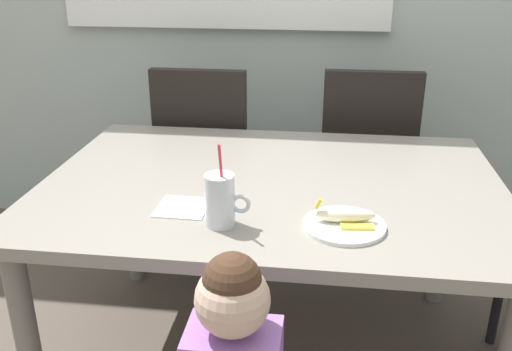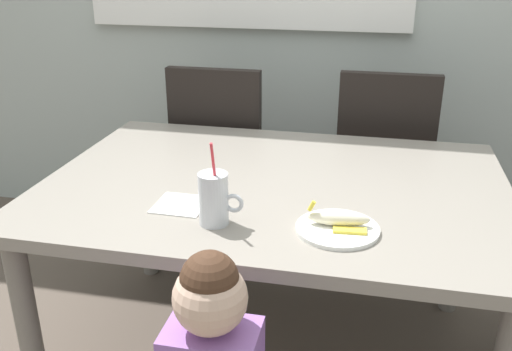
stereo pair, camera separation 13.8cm
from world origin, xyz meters
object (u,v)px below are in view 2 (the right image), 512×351
at_px(milk_cup, 214,202).
at_px(peeled_banana, 340,219).
at_px(dining_chair_right, 383,159).
at_px(snack_plate, 337,229).
at_px(dining_table, 274,203).
at_px(paper_napkin, 181,205).
at_px(dining_chair_left, 222,152).

relative_size(milk_cup, peeled_banana, 1.44).
distance_m(dining_chair_right, milk_cup, 1.24).
relative_size(milk_cup, snack_plate, 1.09).
bearing_deg(snack_plate, peeled_banana, 73.60).
distance_m(dining_table, dining_chair_right, 0.87).
xyz_separation_m(dining_table, dining_chair_right, (0.36, 0.79, -0.10)).
height_order(snack_plate, peeled_banana, peeled_banana).
xyz_separation_m(dining_table, milk_cup, (-0.11, -0.33, 0.15)).
bearing_deg(paper_napkin, dining_chair_left, 98.39).
bearing_deg(peeled_banana, dining_table, 128.55).
bearing_deg(peeled_banana, paper_napkin, 173.86).
bearing_deg(paper_napkin, dining_chair_right, 59.58).
relative_size(dining_table, snack_plate, 6.61).
relative_size(dining_chair_left, paper_napkin, 6.40).
relative_size(dining_chair_right, peeled_banana, 5.53).
distance_m(dining_chair_right, snack_plate, 1.12).
height_order(dining_table, peeled_banana, peeled_banana).
height_order(snack_plate, paper_napkin, snack_plate).
height_order(milk_cup, peeled_banana, milk_cup).
bearing_deg(dining_table, snack_plate, -52.87).
bearing_deg(snack_plate, dining_table, 127.13).
bearing_deg(peeled_banana, milk_cup, -173.56).
height_order(peeled_banana, paper_napkin, peeled_banana).
relative_size(dining_table, dining_chair_right, 1.58).
height_order(dining_table, milk_cup, milk_cup).
distance_m(milk_cup, paper_napkin, 0.17).
xyz_separation_m(dining_chair_left, milk_cup, (0.28, -1.05, 0.25)).
bearing_deg(milk_cup, paper_napkin, 145.90).
bearing_deg(dining_chair_right, milk_cup, 67.18).
bearing_deg(dining_chair_left, paper_napkin, 98.39).
xyz_separation_m(dining_chair_right, peeled_banana, (-0.13, -1.08, 0.21)).
height_order(milk_cup, snack_plate, milk_cup).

